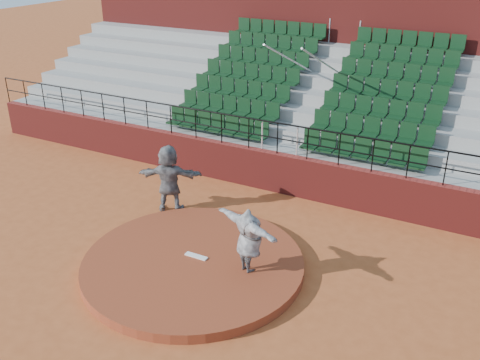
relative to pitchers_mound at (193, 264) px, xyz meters
The scene contains 9 objects.
ground 0.12m from the pitchers_mound, ahead, with size 90.00×90.00×0.00m, color #B05427.
pitchers_mound is the anchor object (origin of this frame).
pitching_rubber 0.21m from the pitchers_mound, 90.00° to the left, with size 0.60×0.15×0.03m, color white.
boundary_wall 5.03m from the pitchers_mound, 90.00° to the left, with size 24.00×0.30×1.30m, color maroon.
wall_railing 5.35m from the pitchers_mound, 90.00° to the left, with size 24.04×0.05×1.03m.
seating_deck 8.74m from the pitchers_mound, 90.00° to the left, with size 24.00×5.97×4.63m.
press_box_facade 13.06m from the pitchers_mound, 90.00° to the left, with size 24.00×3.00×7.10m, color maroon.
pitcher 1.73m from the pitchers_mound, 10.20° to the left, with size 2.04×0.55×1.66m, color black.
fielder 3.38m from the pitchers_mound, 134.28° to the left, with size 1.91×0.61×2.06m, color black.
Camera 1 is at (6.24, -9.34, 7.64)m, focal length 40.00 mm.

